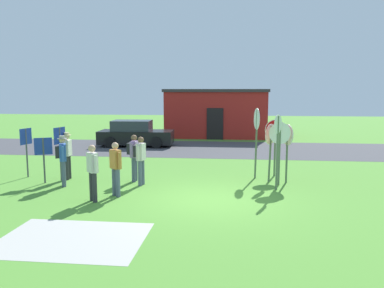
{
  "coord_description": "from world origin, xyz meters",
  "views": [
    {
      "loc": [
        0.75,
        -11.44,
        3.26
      ],
      "look_at": [
        -0.83,
        2.78,
        1.3
      ],
      "focal_mm": 36.72,
      "sensor_mm": 36.0,
      "label": 1
    }
  ],
  "objects_px": {
    "parked_car_on_street": "(135,134)",
    "stop_sign_rear_right": "(277,140)",
    "info_panel_rightmost": "(44,152)",
    "stop_sign_tallest": "(275,137)",
    "person_near_signs": "(62,157)",
    "person_in_dark_shirt": "(134,154)",
    "person_holding_notes": "(140,157)",
    "stop_sign_nearest": "(270,143)",
    "stop_sign_center_cluster": "(287,143)",
    "person_with_sunhat": "(116,166)",
    "stop_sign_rear_left": "(280,143)",
    "stop_sign_low_front": "(257,130)",
    "person_on_left": "(93,170)",
    "info_panel_leftmost": "(60,144)",
    "info_panel_middle": "(26,144)",
    "person_in_blue": "(67,153)"
  },
  "relations": [
    {
      "from": "stop_sign_rear_right",
      "to": "stop_sign_tallest",
      "type": "distance_m",
      "value": 2.16
    },
    {
      "from": "stop_sign_rear_left",
      "to": "person_near_signs",
      "type": "distance_m",
      "value": 7.43
    },
    {
      "from": "person_in_dark_shirt",
      "to": "info_panel_leftmost",
      "type": "height_order",
      "value": "info_panel_leftmost"
    },
    {
      "from": "stop_sign_rear_left",
      "to": "info_panel_middle",
      "type": "bearing_deg",
      "value": 178.44
    },
    {
      "from": "person_in_blue",
      "to": "person_near_signs",
      "type": "bearing_deg",
      "value": -75.03
    },
    {
      "from": "stop_sign_rear_right",
      "to": "person_in_blue",
      "type": "distance_m",
      "value": 7.55
    },
    {
      "from": "stop_sign_nearest",
      "to": "info_panel_middle",
      "type": "bearing_deg",
      "value": -178.98
    },
    {
      "from": "stop_sign_center_cluster",
      "to": "info_panel_rightmost",
      "type": "relative_size",
      "value": 1.29
    },
    {
      "from": "parked_car_on_street",
      "to": "stop_sign_rear_left",
      "type": "height_order",
      "value": "stop_sign_rear_left"
    },
    {
      "from": "stop_sign_low_front",
      "to": "person_near_signs",
      "type": "height_order",
      "value": "stop_sign_low_front"
    },
    {
      "from": "stop_sign_tallest",
      "to": "person_in_dark_shirt",
      "type": "xyz_separation_m",
      "value": [
        -5.12,
        -1.45,
        -0.51
      ]
    },
    {
      "from": "parked_car_on_street",
      "to": "stop_sign_rear_right",
      "type": "bearing_deg",
      "value": -52.97
    },
    {
      "from": "info_panel_rightmost",
      "to": "stop_sign_rear_right",
      "type": "bearing_deg",
      "value": -0.5
    },
    {
      "from": "stop_sign_tallest",
      "to": "info_panel_rightmost",
      "type": "height_order",
      "value": "stop_sign_tallest"
    },
    {
      "from": "stop_sign_rear_right",
      "to": "person_holding_notes",
      "type": "bearing_deg",
      "value": 178.02
    },
    {
      "from": "stop_sign_nearest",
      "to": "stop_sign_tallest",
      "type": "relative_size",
      "value": 0.96
    },
    {
      "from": "stop_sign_tallest",
      "to": "person_with_sunhat",
      "type": "xyz_separation_m",
      "value": [
        -5.15,
        -3.5,
        -0.54
      ]
    },
    {
      "from": "stop_sign_rear_right",
      "to": "stop_sign_low_front",
      "type": "height_order",
      "value": "stop_sign_low_front"
    },
    {
      "from": "person_with_sunhat",
      "to": "person_holding_notes",
      "type": "distance_m",
      "value": 1.57
    },
    {
      "from": "parked_car_on_street",
      "to": "person_near_signs",
      "type": "distance_m",
      "value": 9.88
    },
    {
      "from": "parked_car_on_street",
      "to": "person_on_left",
      "type": "height_order",
      "value": "person_on_left"
    },
    {
      "from": "parked_car_on_street",
      "to": "person_with_sunhat",
      "type": "relative_size",
      "value": 2.59
    },
    {
      "from": "person_holding_notes",
      "to": "info_panel_rightmost",
      "type": "xyz_separation_m",
      "value": [
        -3.45,
        -0.09,
        0.13
      ]
    },
    {
      "from": "person_on_left",
      "to": "info_panel_leftmost",
      "type": "bearing_deg",
      "value": 130.64
    },
    {
      "from": "stop_sign_center_cluster",
      "to": "info_panel_middle",
      "type": "relative_size",
      "value": 1.13
    },
    {
      "from": "parked_car_on_street",
      "to": "info_panel_middle",
      "type": "relative_size",
      "value": 2.37
    },
    {
      "from": "stop_sign_rear_left",
      "to": "person_in_dark_shirt",
      "type": "relative_size",
      "value": 1.29
    },
    {
      "from": "person_holding_notes",
      "to": "stop_sign_rear_right",
      "type": "bearing_deg",
      "value": -1.98
    },
    {
      "from": "stop_sign_rear_right",
      "to": "person_with_sunhat",
      "type": "relative_size",
      "value": 1.48
    },
    {
      "from": "person_in_dark_shirt",
      "to": "info_panel_leftmost",
      "type": "distance_m",
      "value": 2.69
    },
    {
      "from": "person_near_signs",
      "to": "stop_sign_nearest",
      "type": "bearing_deg",
      "value": 11.01
    },
    {
      "from": "stop_sign_tallest",
      "to": "person_with_sunhat",
      "type": "bearing_deg",
      "value": -145.78
    },
    {
      "from": "info_panel_middle",
      "to": "info_panel_rightmost",
      "type": "bearing_deg",
      "value": -37.74
    },
    {
      "from": "stop_sign_low_front",
      "to": "person_on_left",
      "type": "height_order",
      "value": "stop_sign_low_front"
    },
    {
      "from": "parked_car_on_street",
      "to": "person_in_dark_shirt",
      "type": "xyz_separation_m",
      "value": [
        2.26,
        -8.89,
        0.29
      ]
    },
    {
      "from": "person_on_left",
      "to": "info_panel_middle",
      "type": "bearing_deg",
      "value": 141.51
    },
    {
      "from": "parked_car_on_street",
      "to": "stop_sign_nearest",
      "type": "distance_m",
      "value": 11.1
    },
    {
      "from": "info_panel_rightmost",
      "to": "stop_sign_tallest",
      "type": "bearing_deg",
      "value": 14.23
    },
    {
      "from": "stop_sign_tallest",
      "to": "person_on_left",
      "type": "xyz_separation_m",
      "value": [
        -5.65,
        -4.12,
        -0.54
      ]
    },
    {
      "from": "stop_sign_tallest",
      "to": "parked_car_on_street",
      "type": "bearing_deg",
      "value": 134.75
    },
    {
      "from": "stop_sign_rear_right",
      "to": "person_in_dark_shirt",
      "type": "relative_size",
      "value": 1.48
    },
    {
      "from": "person_holding_notes",
      "to": "info_panel_middle",
      "type": "distance_m",
      "value": 4.64
    },
    {
      "from": "info_panel_leftmost",
      "to": "stop_sign_low_front",
      "type": "bearing_deg",
      "value": 9.68
    },
    {
      "from": "stop_sign_nearest",
      "to": "person_holding_notes",
      "type": "distance_m",
      "value": 4.59
    },
    {
      "from": "stop_sign_nearest",
      "to": "person_near_signs",
      "type": "distance_m",
      "value": 7.22
    },
    {
      "from": "stop_sign_tallest",
      "to": "person_in_dark_shirt",
      "type": "bearing_deg",
      "value": -164.2
    },
    {
      "from": "stop_sign_center_cluster",
      "to": "person_near_signs",
      "type": "xyz_separation_m",
      "value": [
        -7.66,
        -1.36,
        -0.41
      ]
    },
    {
      "from": "stop_sign_center_cluster",
      "to": "person_in_blue",
      "type": "height_order",
      "value": "stop_sign_center_cluster"
    },
    {
      "from": "parked_car_on_street",
      "to": "person_on_left",
      "type": "distance_m",
      "value": 11.7
    },
    {
      "from": "stop_sign_rear_left",
      "to": "info_panel_middle",
      "type": "distance_m",
      "value": 9.32
    }
  ]
}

